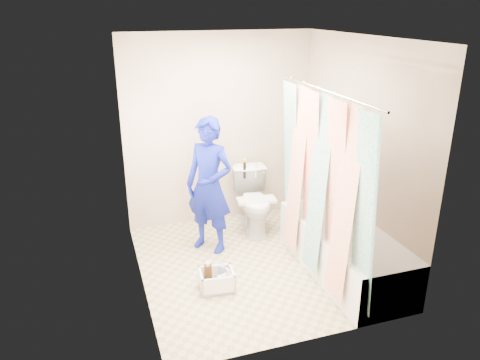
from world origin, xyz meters
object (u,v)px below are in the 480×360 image
object	(u,v)px
plumber	(209,186)
cleaning_caddy	(218,281)
toilet	(254,201)
bathtub	(344,249)

from	to	relation	value
plumber	cleaning_caddy	world-z (taller)	plumber
plumber	toilet	bearing A→B (deg)	70.20
bathtub	cleaning_caddy	size ratio (longest dim) A/B	4.82
toilet	cleaning_caddy	size ratio (longest dim) A/B	2.11
bathtub	plumber	bearing A→B (deg)	141.57
toilet	plumber	bearing A→B (deg)	-147.91
toilet	plumber	xyz separation A→B (m)	(-0.65, -0.30, 0.40)
plumber	bathtub	bearing A→B (deg)	7.01
bathtub	cleaning_caddy	bearing A→B (deg)	175.62
bathtub	plumber	size ratio (longest dim) A/B	1.12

